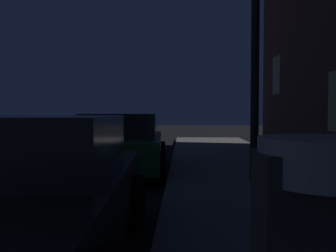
% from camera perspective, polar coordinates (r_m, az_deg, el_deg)
% --- Properties ---
extents(car_black, '(2.22, 4.25, 1.43)m').
position_cam_1_polar(car_black, '(3.77, -20.76, -9.72)').
color(car_black, black).
rests_on(car_black, ground).
extents(car_green, '(2.25, 4.35, 1.43)m').
position_cam_1_polar(car_green, '(9.02, -7.00, -2.64)').
color(car_green, '#19592D').
rests_on(car_green, ground).
extents(street_lamp, '(0.44, 0.44, 4.91)m').
position_cam_1_polar(street_lamp, '(7.63, 13.27, 17.14)').
color(street_lamp, black).
rests_on(street_lamp, sidewalk).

